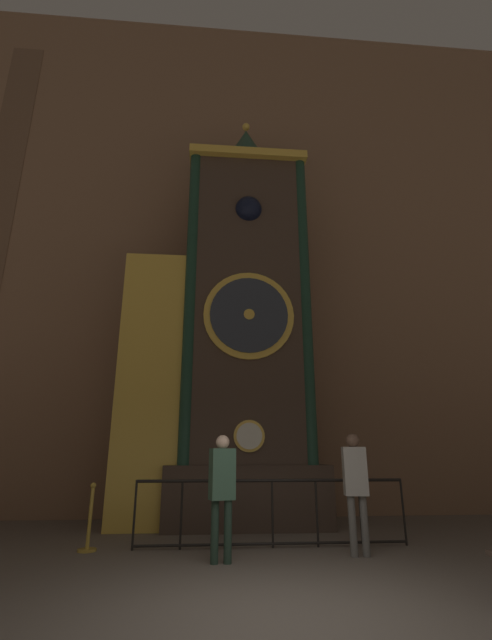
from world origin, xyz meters
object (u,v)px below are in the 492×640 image
(visitor_near, at_px, (222,484))
(visitor_far, at_px, (355,480))
(clock_tower, at_px, (228,333))
(stanchion_post, at_px, (89,529))

(visitor_near, relative_size, visitor_far, 0.98)
(clock_tower, relative_size, stanchion_post, 10.16)
(visitor_near, xyz_separation_m, stanchion_post, (-2.00, 0.94, -0.69))
(visitor_near, bearing_deg, visitor_far, -8.91)
(visitor_far, distance_m, stanchion_post, 4.14)
(visitor_near, bearing_deg, clock_tower, 70.61)
(visitor_far, bearing_deg, stanchion_post, 178.04)
(visitor_near, height_order, visitor_far, visitor_far)
(visitor_near, xyz_separation_m, visitor_far, (2.02, 0.24, 0.03))
(visitor_near, distance_m, stanchion_post, 2.32)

